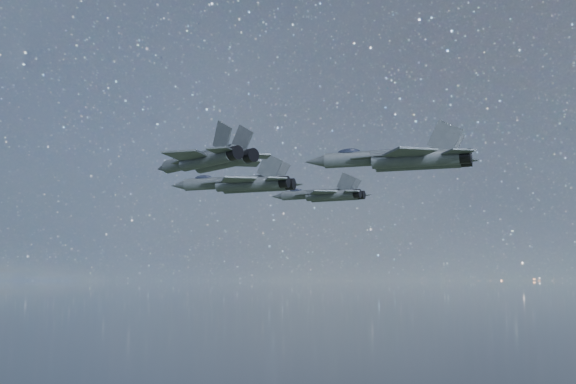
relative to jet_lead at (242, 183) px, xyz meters
The scene contains 4 objects.
jet_lead is the anchor object (origin of this frame).
jet_left 13.59m from the jet_lead, 64.04° to the left, with size 15.36×10.69×3.86m.
jet_right 21.28m from the jet_lead, 62.06° to the right, with size 17.34×11.80×4.36m.
jet_slot 24.87m from the jet_lead, ahead, with size 20.14×13.65×5.07m.
Camera 1 is at (45.34, -64.47, 133.69)m, focal length 42.00 mm.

